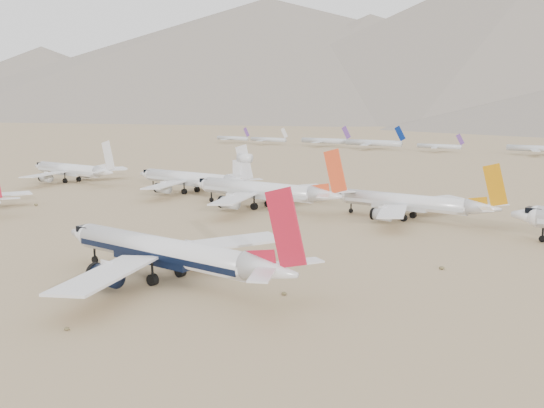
{
  "coord_description": "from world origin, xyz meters",
  "views": [
    {
      "loc": [
        77.51,
        -71.5,
        28.64
      ],
      "look_at": [
        -4.81,
        37.0,
        7.0
      ],
      "focal_mm": 40.0,
      "sensor_mm": 36.0,
      "label": 1
    }
  ],
  "objects": [
    {
      "name": "row2_white_twin",
      "position": [
        -125.58,
        67.93,
        4.8
      ],
      "size": [
        47.74,
        46.71,
        17.06
      ],
      "color": "white",
      "rests_on": "ground"
    },
    {
      "name": "ground",
      "position": [
        0.0,
        0.0,
        0.0
      ],
      "size": [
        7000.0,
        7000.0,
        0.0
      ],
      "primitive_type": "plane",
      "color": "#88714F",
      "rests_on": "ground"
    },
    {
      "name": "row2_white_trijet",
      "position": [
        -66.32,
        74.06,
        5.06
      ],
      "size": [
        49.31,
        48.19,
        17.47
      ],
      "color": "white",
      "rests_on": "ground"
    },
    {
      "name": "distant_storage_row",
      "position": [
        -32.6,
        312.09,
        4.35
      ],
      "size": [
        456.81,
        53.08,
        14.78
      ],
      "color": "silver",
      "rests_on": "ground"
    },
    {
      "name": "desert_scrub",
      "position": [
        6.83,
        -30.26,
        0.29
      ],
      "size": [
        261.14,
        128.62,
        0.63
      ],
      "color": "brown",
      "rests_on": "ground"
    },
    {
      "name": "row2_orange_tail",
      "position": [
        -28.48,
        63.93,
        5.13
      ],
      "size": [
        51.28,
        50.17,
        18.29
      ],
      "color": "white",
      "rests_on": "ground"
    },
    {
      "name": "main_airliner",
      "position": [
        4.95,
        -4.03,
        4.93
      ],
      "size": [
        50.81,
        49.62,
        17.93
      ],
      "color": "white",
      "rests_on": "ground"
    },
    {
      "name": "row2_gold_tail",
      "position": [
        13.07,
        72.72,
        4.46
      ],
      "size": [
        44.77,
        43.79,
        15.94
      ],
      "color": "white",
      "rests_on": "ground"
    }
  ]
}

